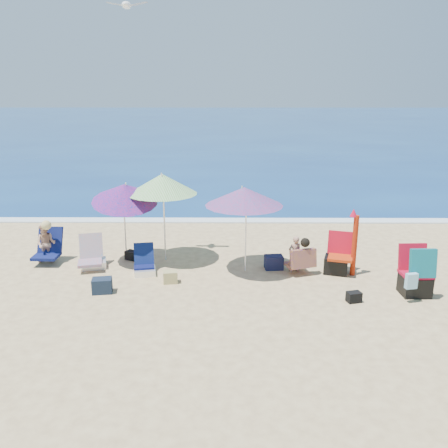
{
  "coord_description": "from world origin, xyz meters",
  "views": [
    {
      "loc": [
        -0.23,
        -8.66,
        3.9
      ],
      "look_at": [
        -0.3,
        1.0,
        1.1
      ],
      "focal_mm": 38.12,
      "sensor_mm": 36.0,
      "label": 1
    }
  ],
  "objects_px": {
    "umbrella_turquoise": "(244,196)",
    "chair_navy": "(144,266)",
    "chair_rainbow": "(92,259)",
    "person_center": "(299,256)",
    "umbrella_striped": "(162,184)",
    "camp_chair_left": "(337,261)",
    "camp_chair_right": "(416,277)",
    "seagull": "(127,5)",
    "furled_umbrella": "(354,239)",
    "person_left": "(47,243)",
    "umbrella_blue": "(125,193)"
  },
  "relations": [
    {
      "from": "person_left",
      "to": "seagull",
      "type": "bearing_deg",
      "value": 11.09
    },
    {
      "from": "camp_chair_left",
      "to": "seagull",
      "type": "distance_m",
      "value": 6.95
    },
    {
      "from": "chair_rainbow",
      "to": "seagull",
      "type": "height_order",
      "value": "seagull"
    },
    {
      "from": "chair_rainbow",
      "to": "person_center",
      "type": "bearing_deg",
      "value": -4.12
    },
    {
      "from": "umbrella_blue",
      "to": "camp_chair_right",
      "type": "bearing_deg",
      "value": -16.22
    },
    {
      "from": "chair_navy",
      "to": "seagull",
      "type": "bearing_deg",
      "value": 106.02
    },
    {
      "from": "furled_umbrella",
      "to": "umbrella_striped",
      "type": "bearing_deg",
      "value": 168.61
    },
    {
      "from": "person_left",
      "to": "camp_chair_left",
      "type": "bearing_deg",
      "value": -4.89
    },
    {
      "from": "umbrella_turquoise",
      "to": "furled_umbrella",
      "type": "distance_m",
      "value": 2.49
    },
    {
      "from": "umbrella_blue",
      "to": "camp_chair_right",
      "type": "xyz_separation_m",
      "value": [
        5.91,
        -1.72,
        -1.28
      ]
    },
    {
      "from": "umbrella_turquoise",
      "to": "chair_navy",
      "type": "bearing_deg",
      "value": -176.06
    },
    {
      "from": "furled_umbrella",
      "to": "person_center",
      "type": "height_order",
      "value": "furled_umbrella"
    },
    {
      "from": "furled_umbrella",
      "to": "seagull",
      "type": "height_order",
      "value": "seagull"
    },
    {
      "from": "umbrella_blue",
      "to": "chair_rainbow",
      "type": "bearing_deg",
      "value": -158.41
    },
    {
      "from": "seagull",
      "to": "person_left",
      "type": "bearing_deg",
      "value": -168.91
    },
    {
      "from": "chair_navy",
      "to": "camp_chair_left",
      "type": "relative_size",
      "value": 0.74
    },
    {
      "from": "umbrella_striped",
      "to": "seagull",
      "type": "height_order",
      "value": "seagull"
    },
    {
      "from": "umbrella_striped",
      "to": "chair_navy",
      "type": "bearing_deg",
      "value": -114.36
    },
    {
      "from": "furled_umbrella",
      "to": "camp_chair_left",
      "type": "relative_size",
      "value": 1.65
    },
    {
      "from": "chair_rainbow",
      "to": "person_left",
      "type": "height_order",
      "value": "person_left"
    },
    {
      "from": "camp_chair_right",
      "to": "seagull",
      "type": "distance_m",
      "value": 7.98
    },
    {
      "from": "umbrella_turquoise",
      "to": "chair_rainbow",
      "type": "distance_m",
      "value": 3.68
    },
    {
      "from": "seagull",
      "to": "umbrella_striped",
      "type": "bearing_deg",
      "value": -21.91
    },
    {
      "from": "chair_navy",
      "to": "umbrella_blue",
      "type": "bearing_deg",
      "value": 127.06
    },
    {
      "from": "camp_chair_right",
      "to": "seagull",
      "type": "bearing_deg",
      "value": 159.79
    },
    {
      "from": "umbrella_turquoise",
      "to": "camp_chair_left",
      "type": "distance_m",
      "value": 2.47
    },
    {
      "from": "umbrella_striped",
      "to": "chair_navy",
      "type": "height_order",
      "value": "umbrella_striped"
    },
    {
      "from": "umbrella_turquoise",
      "to": "umbrella_striped",
      "type": "relative_size",
      "value": 0.92
    },
    {
      "from": "seagull",
      "to": "person_center",
      "type": "bearing_deg",
      "value": -15.6
    },
    {
      "from": "camp_chair_left",
      "to": "camp_chair_right",
      "type": "height_order",
      "value": "camp_chair_right"
    },
    {
      "from": "umbrella_blue",
      "to": "camp_chair_right",
      "type": "distance_m",
      "value": 6.28
    },
    {
      "from": "camp_chair_right",
      "to": "seagull",
      "type": "height_order",
      "value": "seagull"
    },
    {
      "from": "furled_umbrella",
      "to": "chair_rainbow",
      "type": "relative_size",
      "value": 1.74
    },
    {
      "from": "umbrella_striped",
      "to": "chair_navy",
      "type": "xyz_separation_m",
      "value": [
        -0.35,
        -0.76,
        -1.65
      ]
    },
    {
      "from": "umbrella_blue",
      "to": "chair_rainbow",
      "type": "distance_m",
      "value": 1.65
    },
    {
      "from": "person_center",
      "to": "seagull",
      "type": "xyz_separation_m",
      "value": [
        -3.62,
        1.01,
        5.11
      ]
    },
    {
      "from": "umbrella_turquoise",
      "to": "umbrella_blue",
      "type": "bearing_deg",
      "value": 169.57
    },
    {
      "from": "umbrella_striped",
      "to": "chair_navy",
      "type": "relative_size",
      "value": 3.15
    },
    {
      "from": "umbrella_turquoise",
      "to": "furled_umbrella",
      "type": "height_order",
      "value": "umbrella_turquoise"
    },
    {
      "from": "chair_rainbow",
      "to": "camp_chair_right",
      "type": "xyz_separation_m",
      "value": [
        6.65,
        -1.42,
        0.17
      ]
    },
    {
      "from": "umbrella_turquoise",
      "to": "seagull",
      "type": "bearing_deg",
      "value": 160.34
    },
    {
      "from": "furled_umbrella",
      "to": "camp_chair_right",
      "type": "xyz_separation_m",
      "value": [
        0.96,
        -1.02,
        -0.44
      ]
    },
    {
      "from": "camp_chair_right",
      "to": "umbrella_striped",
      "type": "bearing_deg",
      "value": 160.0
    },
    {
      "from": "person_center",
      "to": "seagull",
      "type": "distance_m",
      "value": 6.34
    },
    {
      "from": "umbrella_turquoise",
      "to": "chair_rainbow",
      "type": "bearing_deg",
      "value": 176.79
    },
    {
      "from": "umbrella_striped",
      "to": "camp_chair_right",
      "type": "bearing_deg",
      "value": -20.0
    },
    {
      "from": "chair_navy",
      "to": "person_left",
      "type": "bearing_deg",
      "value": 165.04
    },
    {
      "from": "umbrella_blue",
      "to": "camp_chair_right",
      "type": "relative_size",
      "value": 1.98
    },
    {
      "from": "furled_umbrella",
      "to": "person_left",
      "type": "xyz_separation_m",
      "value": [
        -6.8,
        0.69,
        -0.34
      ]
    },
    {
      "from": "chair_rainbow",
      "to": "person_center",
      "type": "xyz_separation_m",
      "value": [
        4.55,
        -0.33,
        0.21
      ]
    }
  ]
}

